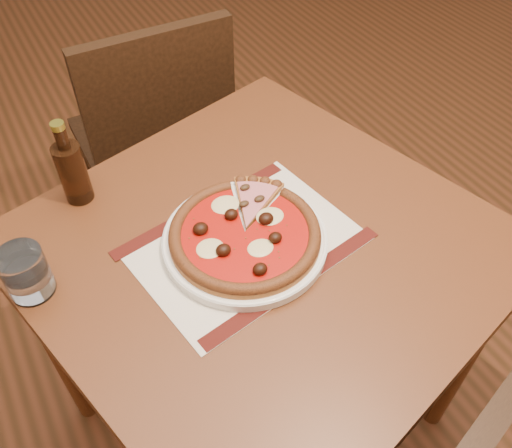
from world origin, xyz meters
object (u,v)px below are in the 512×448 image
Objects in this scene: plate at (245,241)px; water_glass at (26,273)px; pizza at (245,233)px; chair_far at (156,135)px; table at (261,275)px; bottle at (72,170)px.

water_glass is (-0.37, 0.09, 0.04)m from plate.
plate is at bearing -13.85° from water_glass.
chair_far is at bearing 83.81° from pizza.
table is at bearing -17.13° from plate.
chair_far is 0.81m from water_glass.
plate is 0.38m from water_glass.
pizza is (-0.08, -0.70, 0.28)m from chair_far.
chair_far reaches higher than plate.
bottle is at bearing 129.65° from pizza.
plate reaches higher than table.
table is 3.19× the size of plate.
bottle is at bearing 132.20° from table.
bottle is at bearing 129.67° from plate.
pizza reaches higher than plate.
pizza is 0.36m from bottle.
plate is 1.66× the size of bottle.
bottle is (0.14, 0.18, 0.03)m from water_glass.
chair_far is at bearing 83.81° from plate.
water_glass reaches higher than pizza.
chair_far is 0.75m from plate.
plate is at bearing 85.20° from chair_far.
chair_far is 9.48× the size of water_glass.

